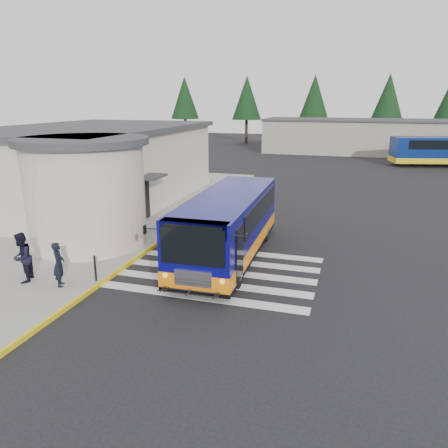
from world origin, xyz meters
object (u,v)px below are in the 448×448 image
(transit_bus, at_px, (228,228))
(pedestrian_a, at_px, (59,264))
(far_bus_a, at_px, (442,150))
(pedestrian_b, at_px, (22,258))
(bollard, at_px, (95,268))

(transit_bus, height_order, pedestrian_a, transit_bus)
(transit_bus, distance_m, pedestrian_a, 6.85)
(transit_bus, height_order, far_bus_a, far_bus_a)
(pedestrian_b, xyz_separation_m, bollard, (2.47, 0.80, -0.43))
(bollard, xyz_separation_m, far_bus_a, (16.92, 36.05, 0.99))
(pedestrian_a, xyz_separation_m, far_bus_a, (17.90, 36.77, 0.68))
(transit_bus, relative_size, far_bus_a, 0.97)
(pedestrian_b, bearing_deg, bollard, 86.22)
(pedestrian_a, relative_size, bollard, 1.65)
(pedestrian_b, distance_m, bollard, 2.63)
(transit_bus, distance_m, far_bus_a, 34.47)
(transit_bus, bearing_deg, far_bus_a, 66.10)
(transit_bus, bearing_deg, pedestrian_a, -135.71)
(pedestrian_b, bearing_deg, far_bus_a, 130.62)
(transit_bus, xyz_separation_m, pedestrian_a, (-4.77, -4.90, -0.35))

